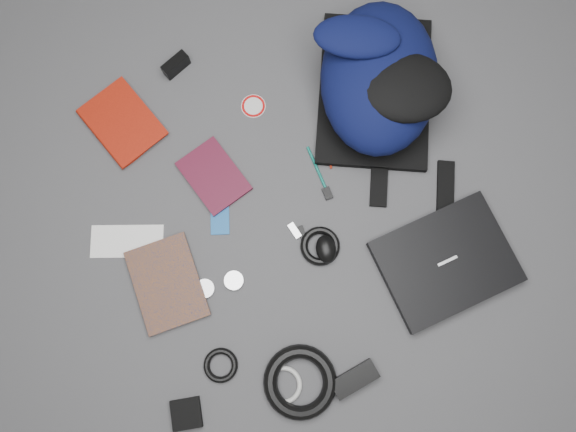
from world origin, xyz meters
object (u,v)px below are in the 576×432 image
object	(u,v)px
laptop	(446,262)
pouch	(186,414)
backpack	(379,78)
dvd_case	(214,176)
textbook_red	(99,141)
comic_book	(136,295)
compact_camera	(176,65)
mouse	(326,249)
power_brick	(355,379)

from	to	relation	value
laptop	pouch	xyz separation A→B (m)	(-0.82, -0.14, -0.01)
backpack	dvd_case	size ratio (longest dim) A/B	2.63
textbook_red	comic_book	size ratio (longest dim) A/B	0.93
textbook_red	laptop	bearing A→B (deg)	-59.52
compact_camera	mouse	world-z (taller)	compact_camera
comic_book	power_brick	bearing A→B (deg)	-40.36
laptop	backpack	bearing A→B (deg)	85.28
comic_book	mouse	size ratio (longest dim) A/B	3.07
power_brick	compact_camera	bearing A→B (deg)	90.46
textbook_red	comic_book	distance (m)	0.47
backpack	power_brick	bearing A→B (deg)	-91.11
laptop	textbook_red	bearing A→B (deg)	135.64
textbook_red	compact_camera	bearing A→B (deg)	6.88
dvd_case	backpack	bearing A→B (deg)	-8.10
pouch	backpack	bearing A→B (deg)	39.86
laptop	textbook_red	size ratio (longest dim) A/B	1.55
backpack	compact_camera	bearing A→B (deg)	176.62
backpack	pouch	bearing A→B (deg)	-115.76
comic_book	dvd_case	xyz separation A→B (m)	(0.31, 0.25, -0.00)
backpack	comic_book	distance (m)	0.92
backpack	mouse	xyz separation A→B (m)	(-0.31, -0.40, -0.09)
laptop	compact_camera	world-z (taller)	compact_camera
comic_book	power_brick	xyz separation A→B (m)	(0.49, -0.42, 0.01)
textbook_red	comic_book	bearing A→B (deg)	-113.49
laptop	comic_book	world-z (taller)	laptop
pouch	textbook_red	bearing A→B (deg)	90.07
compact_camera	dvd_case	bearing A→B (deg)	-113.43
backpack	comic_book	bearing A→B (deg)	-134.30
comic_book	power_brick	distance (m)	0.65
comic_book	compact_camera	size ratio (longest dim) A/B	2.89
laptop	mouse	bearing A→B (deg)	149.40
dvd_case	mouse	bearing A→B (deg)	-70.58
comic_book	compact_camera	bearing A→B (deg)	62.93
laptop	pouch	size ratio (longest dim) A/B	4.51
comic_book	dvd_case	world-z (taller)	comic_book
laptop	compact_camera	xyz separation A→B (m)	(-0.53, 0.83, 0.01)
textbook_red	power_brick	size ratio (longest dim) A/B	1.80
textbook_red	pouch	world-z (taller)	textbook_red
laptop	power_brick	world-z (taller)	laptop
compact_camera	power_brick	xyz separation A→B (m)	(0.17, -1.04, -0.01)
mouse	comic_book	bearing A→B (deg)	-175.47
compact_camera	pouch	distance (m)	1.01
dvd_case	mouse	size ratio (longest dim) A/B	2.44
dvd_case	textbook_red	bearing A→B (deg)	125.64
backpack	mouse	distance (m)	0.51
laptop	power_brick	size ratio (longest dim) A/B	2.79
power_brick	pouch	world-z (taller)	power_brick
textbook_red	dvd_case	bearing A→B (deg)	-57.31
power_brick	mouse	bearing A→B (deg)	72.52
backpack	textbook_red	xyz separation A→B (m)	(-0.82, 0.14, -0.10)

